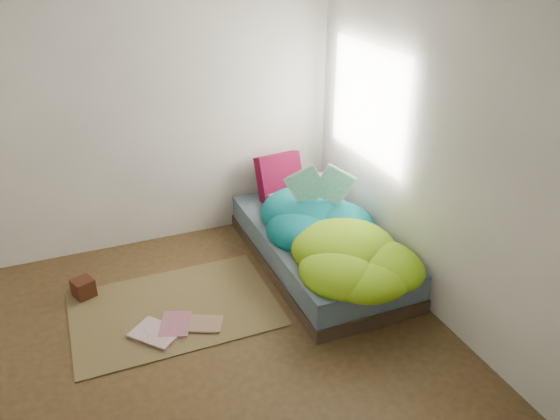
# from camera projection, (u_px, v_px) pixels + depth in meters

# --- Properties ---
(ground) EXTENTS (3.50, 3.50, 0.00)m
(ground) POSITION_uv_depth(u_px,v_px,m) (211.00, 347.00, 4.00)
(ground) COLOR #423019
(ground) RESTS_ON ground
(room_walls) EXTENTS (3.54, 3.54, 2.62)m
(room_walls) POSITION_uv_depth(u_px,v_px,m) (197.00, 136.00, 3.27)
(room_walls) COLOR silver
(room_walls) RESTS_ON ground
(bed) EXTENTS (1.00, 2.00, 0.34)m
(bed) POSITION_uv_depth(u_px,v_px,m) (318.00, 248.00, 4.93)
(bed) COLOR #38271E
(bed) RESTS_ON ground
(duvet) EXTENTS (0.96, 1.84, 0.34)m
(duvet) POSITION_uv_depth(u_px,v_px,m) (331.00, 226.00, 4.59)
(duvet) COLOR #075976
(duvet) RESTS_ON bed
(rug) EXTENTS (1.60, 1.10, 0.01)m
(rug) POSITION_uv_depth(u_px,v_px,m) (174.00, 309.00, 4.40)
(rug) COLOR brown
(rug) RESTS_ON ground
(pillow_floral) EXTENTS (0.73, 0.59, 0.14)m
(pillow_floral) POSITION_uv_depth(u_px,v_px,m) (299.00, 189.00, 5.47)
(pillow_floral) COLOR white
(pillow_floral) RESTS_ON bed
(pillow_magenta) EXTENTS (0.46, 0.19, 0.44)m
(pillow_magenta) POSITION_uv_depth(u_px,v_px,m) (280.00, 176.00, 5.39)
(pillow_magenta) COLOR #4E052B
(pillow_magenta) RESTS_ON bed
(open_book) EXTENTS (0.50, 0.27, 0.30)m
(open_book) POSITION_uv_depth(u_px,v_px,m) (320.00, 176.00, 4.73)
(open_book) COLOR #287B2D
(open_book) RESTS_ON duvet
(wooden_box) EXTENTS (0.20, 0.20, 0.15)m
(wooden_box) POSITION_uv_depth(u_px,v_px,m) (83.00, 288.00, 4.51)
(wooden_box) COLOR #3C150D
(wooden_box) RESTS_ON rug
(floor_book_a) EXTENTS (0.42, 0.43, 0.03)m
(floor_book_a) POSITION_uv_depth(u_px,v_px,m) (145.00, 343.00, 4.00)
(floor_book_a) COLOR silver
(floor_book_a) RESTS_ON rug
(floor_book_b) EXTENTS (0.32, 0.36, 0.03)m
(floor_book_b) POSITION_uv_depth(u_px,v_px,m) (160.00, 325.00, 4.18)
(floor_book_b) COLOR #BA6B86
(floor_book_b) RESTS_ON rug
(floor_book_c) EXTENTS (0.34, 0.30, 0.02)m
(floor_book_c) POSITION_uv_depth(u_px,v_px,m) (202.00, 333.00, 4.11)
(floor_book_c) COLOR tan
(floor_book_c) RESTS_ON rug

